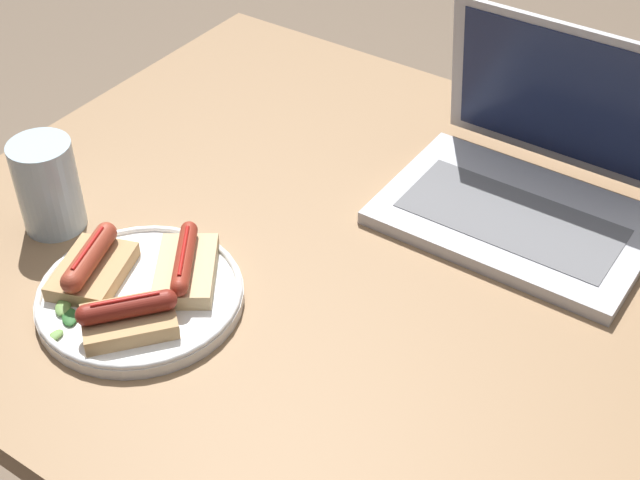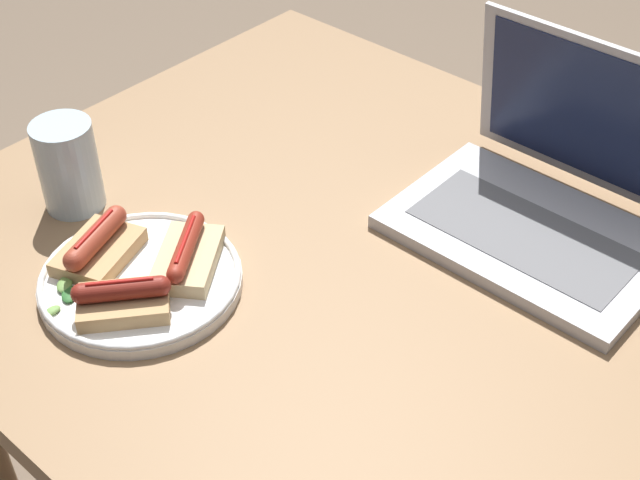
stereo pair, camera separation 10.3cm
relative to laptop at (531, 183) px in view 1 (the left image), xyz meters
The scene contains 8 objects.
desk 0.26m from the laptop, 120.78° to the right, with size 1.11×0.90×0.76m.
laptop is the anchor object (origin of this frame).
plate 0.51m from the laptop, 125.67° to the right, with size 0.24×0.24×0.02m.
sausage_toast_left 0.54m from the laptop, 120.08° to the right, with size 0.11×0.12×0.05m.
sausage_toast_middle 0.46m from the laptop, 126.72° to the right, with size 0.12×0.13×0.04m.
sausage_toast_right 0.56m from the laptop, 130.38° to the right, with size 0.11×0.12×0.05m.
salad_pile 0.59m from the laptop, 124.68° to the right, with size 0.06×0.07×0.01m.
drinking_glass 0.61m from the laptop, 142.93° to the right, with size 0.08×0.08×0.12m.
Camera 1 is at (0.42, -0.72, 1.48)m, focal length 50.00 mm.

